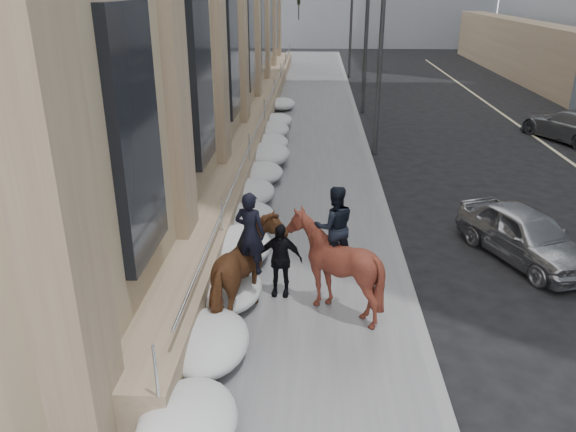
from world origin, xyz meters
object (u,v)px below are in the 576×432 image
object	(u,v)px
mounted_horse_right	(333,260)
car_silver	(525,234)
pedestrian	(280,260)
car_grey	(572,126)
mounted_horse_left	(247,269)

from	to	relation	value
mounted_horse_right	car_silver	distance (m)	5.67
pedestrian	car_silver	bearing A→B (deg)	23.74
pedestrian	car_grey	size ratio (longest dim) A/B	0.35
mounted_horse_left	pedestrian	size ratio (longest dim) A/B	1.57
mounted_horse_left	pedestrian	xyz separation A→B (m)	(0.61, 0.85, -0.21)
mounted_horse_left	car_grey	xyz separation A→B (m)	(12.65, 14.92, -0.47)
mounted_horse_right	car_grey	bearing A→B (deg)	-138.19
pedestrian	mounted_horse_left	bearing A→B (deg)	-122.30
mounted_horse_left	pedestrian	bearing A→B (deg)	-109.88
mounted_horse_right	mounted_horse_left	bearing A→B (deg)	-1.82
mounted_horse_right	car_silver	xyz separation A→B (m)	(4.90, 2.79, -0.59)
car_grey	car_silver	bearing A→B (deg)	40.37
mounted_horse_left	car_grey	bearing A→B (deg)	-114.47
pedestrian	car_silver	size ratio (longest dim) A/B	0.43
pedestrian	car_silver	xyz separation A→B (m)	(6.04, 2.24, -0.29)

